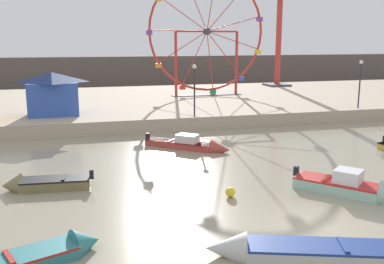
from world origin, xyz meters
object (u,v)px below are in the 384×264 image
motorboat_olive_wood (41,184)px  motorboat_teal_painted (47,253)px  ferris_wheel_red_frame (207,34)px  promenade_lamp_near (360,77)px  motorboat_pale_grey (290,251)px  drop_tower_red_tower (279,20)px  mooring_buoy_orange (230,192)px  motorboat_seafoam (354,187)px  promenade_lamp_far (194,83)px  carnival_booth_blue_tent (53,93)px  motorboat_faded_red (193,145)px

motorboat_olive_wood → motorboat_teal_painted: bearing=99.7°
motorboat_olive_wood → ferris_wheel_red_frame: bearing=-117.6°
promenade_lamp_near → motorboat_pale_grey: bearing=-129.4°
drop_tower_red_tower → mooring_buoy_orange: size_ratio=36.57×
motorboat_seafoam → promenade_lamp_near: bearing=104.4°
mooring_buoy_orange → motorboat_olive_wood: bearing=158.2°
promenade_lamp_far → mooring_buoy_orange: bearing=-99.3°
motorboat_pale_grey → mooring_buoy_orange: 5.70m
motorboat_teal_painted → motorboat_olive_wood: 7.09m
motorboat_teal_painted → motorboat_pale_grey: bearing=-35.5°
motorboat_teal_painted → mooring_buoy_orange: motorboat_teal_painted is taller
promenade_lamp_near → drop_tower_red_tower: bearing=85.6°
mooring_buoy_orange → drop_tower_red_tower: bearing=61.4°
motorboat_teal_painted → ferris_wheel_red_frame: 34.80m
motorboat_pale_grey → motorboat_olive_wood: (-8.00, 8.92, -0.00)m
motorboat_seafoam → carnival_booth_blue_tent: size_ratio=1.06×
motorboat_seafoam → drop_tower_red_tower: bearing=119.5°
motorboat_teal_painted → motorboat_faded_red: motorboat_faded_red is taller
motorboat_faded_red → promenade_lamp_far: (1.80, 6.17, 3.30)m
ferris_wheel_red_frame → carnival_booth_blue_tent: bearing=-149.7°
drop_tower_red_tower → motorboat_pale_grey: bearing=-115.1°
motorboat_pale_grey → carnival_booth_blue_tent: 25.26m
motorboat_faded_red → drop_tower_red_tower: bearing=95.1°
motorboat_seafoam → carnival_booth_blue_tent: bearing=174.7°
motorboat_seafoam → motorboat_teal_painted: bearing=-118.4°
motorboat_seafoam → motorboat_olive_wood: 14.16m
motorboat_olive_wood → carnival_booth_blue_tent: bearing=-85.2°
ferris_wheel_red_frame → mooring_buoy_orange: bearing=-104.7°
motorboat_pale_grey → promenade_lamp_near: size_ratio=1.52×
motorboat_faded_red → drop_tower_red_tower: (17.94, 25.33, 8.91)m
motorboat_olive_wood → motorboat_seafoam: bearing=166.6°
motorboat_faded_red → drop_tower_red_tower: drop_tower_red_tower is taller
ferris_wheel_red_frame → motorboat_olive_wood: bearing=-122.5°
motorboat_seafoam → drop_tower_red_tower: 38.67m
carnival_booth_blue_tent → mooring_buoy_orange: carnival_booth_blue_tent is taller
promenade_lamp_far → mooring_buoy_orange: size_ratio=8.92×
drop_tower_red_tower → promenade_lamp_far: 25.68m
ferris_wheel_red_frame → promenade_lamp_near: (10.06, -11.78, -3.73)m
promenade_lamp_near → mooring_buoy_orange: (-17.12, -15.19, -3.43)m
ferris_wheel_red_frame → carnival_booth_blue_tent: size_ratio=3.01×
promenade_lamp_far → mooring_buoy_orange: promenade_lamp_far is taller
drop_tower_red_tower → motorboat_olive_wood: bearing=-130.8°
motorboat_seafoam → ferris_wheel_red_frame: (1.67, 28.17, 7.03)m
motorboat_teal_painted → promenade_lamp_near: bearing=16.3°
motorboat_teal_painted → motorboat_faded_red: (8.10, 12.57, 0.04)m
carnival_booth_blue_tent → promenade_lamp_near: promenade_lamp_near is taller
motorboat_pale_grey → motorboat_olive_wood: motorboat_pale_grey is taller
motorboat_teal_painted → carnival_booth_blue_tent: size_ratio=1.00×
drop_tower_red_tower → carnival_booth_blue_tent: size_ratio=3.82×
motorboat_faded_red → carnival_booth_blue_tent: bearing=173.0°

